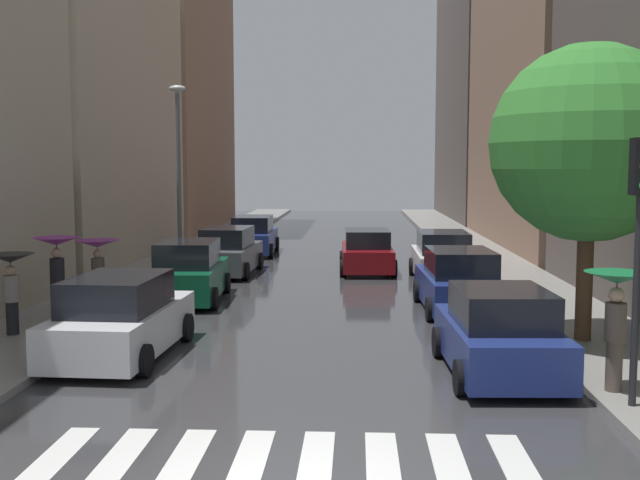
# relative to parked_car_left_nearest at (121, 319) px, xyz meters

# --- Properties ---
(ground_plane) EXTENTS (28.00, 72.00, 0.04)m
(ground_plane) POSITION_rel_parked_car_left_nearest_xyz_m (3.96, 17.28, -0.84)
(ground_plane) COLOR #363639
(sidewalk_left) EXTENTS (3.00, 72.00, 0.15)m
(sidewalk_left) POSITION_rel_parked_car_left_nearest_xyz_m (-2.54, 17.28, -0.74)
(sidewalk_left) COLOR gray
(sidewalk_left) RESTS_ON ground
(sidewalk_right) EXTENTS (3.00, 72.00, 0.15)m
(sidewalk_right) POSITION_rel_parked_car_left_nearest_xyz_m (10.46, 17.28, -0.74)
(sidewalk_right) COLOR gray
(sidewalk_right) RESTS_ON ground
(crosswalk_stripes) EXTENTS (6.75, 2.20, 0.01)m
(crosswalk_stripes) POSITION_rel_parked_car_left_nearest_xyz_m (3.96, -5.45, -0.81)
(crosswalk_stripes) COLOR silver
(crosswalk_stripes) RESTS_ON ground
(building_left_mid) EXTENTS (6.00, 14.59, 12.48)m
(building_left_mid) POSITION_rel_parked_car_left_nearest_xyz_m (-7.04, 16.22, 5.42)
(building_left_mid) COLOR #B2A38C
(building_left_mid) RESTS_ON ground
(building_left_far) EXTENTS (6.00, 15.77, 22.29)m
(building_left_far) POSITION_rel_parked_car_left_nearest_xyz_m (-7.04, 32.41, 10.33)
(building_left_far) COLOR #8C6B56
(building_left_far) RESTS_ON ground
(building_right_far) EXTENTS (6.00, 19.86, 20.30)m
(building_right_far) POSITION_rel_parked_car_left_nearest_xyz_m (14.96, 43.60, 9.34)
(building_right_far) COLOR #564C47
(building_right_far) RESTS_ON ground
(parked_car_left_nearest) EXTENTS (2.31, 4.64, 1.75)m
(parked_car_left_nearest) POSITION_rel_parked_car_left_nearest_xyz_m (0.00, 0.00, 0.00)
(parked_car_left_nearest) COLOR silver
(parked_car_left_nearest) RESTS_ON ground
(parked_car_left_second) EXTENTS (2.21, 4.45, 1.82)m
(parked_car_left_second) POSITION_rel_parked_car_left_nearest_xyz_m (-0.04, 6.69, 0.03)
(parked_car_left_second) COLOR #0C4C2D
(parked_car_left_second) RESTS_ON ground
(parked_car_left_third) EXTENTS (2.17, 4.62, 1.76)m
(parked_car_left_third) POSITION_rel_parked_car_left_nearest_xyz_m (0.18, 12.42, 0.00)
(parked_car_left_third) COLOR #474C51
(parked_car_left_third) RESTS_ON ground
(parked_car_left_fourth) EXTENTS (2.14, 4.80, 1.75)m
(parked_car_left_fourth) POSITION_rel_parked_car_left_nearest_xyz_m (0.21, 18.98, 0.00)
(parked_car_left_fourth) COLOR navy
(parked_car_left_fourth) RESTS_ON ground
(parked_car_right_nearest) EXTENTS (2.24, 4.16, 1.71)m
(parked_car_right_nearest) POSITION_rel_parked_car_left_nearest_xyz_m (7.68, -1.03, -0.02)
(parked_car_right_nearest) COLOR navy
(parked_car_right_nearest) RESTS_ON ground
(parked_car_right_second) EXTENTS (2.26, 4.44, 1.74)m
(parked_car_right_second) POSITION_rel_parked_car_left_nearest_xyz_m (7.78, 5.45, -0.01)
(parked_car_right_second) COLOR navy
(parked_car_right_second) RESTS_ON ground
(parked_car_right_third) EXTENTS (2.10, 4.51, 1.76)m
(parked_car_right_third) POSITION_rel_parked_car_left_nearest_xyz_m (7.94, 10.98, 0.00)
(parked_car_right_third) COLOR silver
(parked_car_right_third) RESTS_ON ground
(car_midroad) EXTENTS (2.16, 4.43, 1.63)m
(car_midroad) POSITION_rel_parked_car_left_nearest_xyz_m (5.34, 13.31, -0.05)
(car_midroad) COLOR maroon
(car_midroad) RESTS_ON ground
(pedestrian_foreground) EXTENTS (1.07, 1.07, 1.87)m
(pedestrian_foreground) POSITION_rel_parked_car_left_nearest_xyz_m (-2.96, 1.36, 0.73)
(pedestrian_foreground) COLOR black
(pedestrian_foreground) RESTS_ON sidewalk_left
(pedestrian_near_tree) EXTENTS (1.17, 1.17, 2.07)m
(pedestrian_near_tree) POSITION_rel_parked_car_left_nearest_xyz_m (-2.64, 3.26, 0.91)
(pedestrian_near_tree) COLOR brown
(pedestrian_near_tree) RESTS_ON sidewalk_left
(pedestrian_by_kerb) EXTENTS (1.10, 1.10, 2.07)m
(pedestrian_by_kerb) POSITION_rel_parked_car_left_nearest_xyz_m (9.37, -2.46, 0.88)
(pedestrian_by_kerb) COLOR brown
(pedestrian_by_kerb) RESTS_ON sidewalk_right
(pedestrian_far_side) EXTENTS (1.19, 1.19, 1.85)m
(pedestrian_far_side) POSITION_rel_parked_car_left_nearest_xyz_m (-2.15, 4.85, 0.77)
(pedestrian_far_side) COLOR gray
(pedestrian_far_side) RESTS_ON sidewalk_left
(street_tree_right) EXTENTS (4.32, 4.32, 6.52)m
(street_tree_right) POSITION_rel_parked_car_left_nearest_xyz_m (9.99, 1.45, 3.68)
(street_tree_right) COLOR #513823
(street_tree_right) RESTS_ON sidewalk_right
(traffic_light_right_corner) EXTENTS (0.30, 0.42, 4.30)m
(traffic_light_right_corner) POSITION_rel_parked_car_left_nearest_xyz_m (9.41, -3.29, 2.47)
(traffic_light_right_corner) COLOR black
(traffic_light_right_corner) RESTS_ON sidewalk_right
(lamp_post_left) EXTENTS (0.60, 0.28, 6.80)m
(lamp_post_left) POSITION_rel_parked_car_left_nearest_xyz_m (-1.59, 12.20, 3.26)
(lamp_post_left) COLOR #595B60
(lamp_post_left) RESTS_ON sidewalk_left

